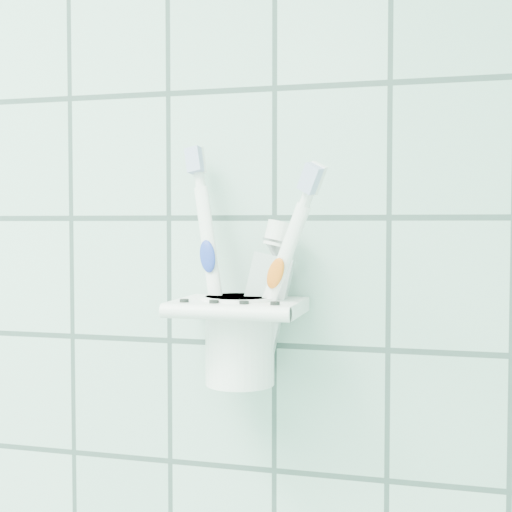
{
  "coord_description": "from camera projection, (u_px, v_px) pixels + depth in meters",
  "views": [
    {
      "loc": [
        0.83,
        0.52,
        1.37
      ],
      "look_at": [
        0.67,
        1.1,
        1.34
      ],
      "focal_mm": 50.0,
      "sensor_mm": 36.0,
      "label": 1
    }
  ],
  "objects": [
    {
      "name": "holder_bracket",
      "position": [
        239.0,
        308.0,
        0.66
      ],
      "size": [
        0.12,
        0.1,
        0.04
      ],
      "color": "white",
      "rests_on": "wall_back"
    },
    {
      "name": "cup",
      "position": [
        240.0,
        336.0,
        0.67
      ],
      "size": [
        0.07,
        0.07,
        0.08
      ],
      "color": "white",
      "rests_on": "holder_bracket"
    },
    {
      "name": "toothbrush_pink",
      "position": [
        226.0,
        257.0,
        0.66
      ],
      "size": [
        0.05,
        0.04,
        0.22
      ],
      "rotation": [
        -0.1,
        -0.19,
        -0.09
      ],
      "color": "white",
      "rests_on": "cup"
    },
    {
      "name": "toothbrush_blue",
      "position": [
        239.0,
        267.0,
        0.68
      ],
      "size": [
        0.07,
        0.07,
        0.19
      ],
      "rotation": [
        -0.42,
        0.28,
        -0.31
      ],
      "color": "white",
      "rests_on": "cup"
    },
    {
      "name": "toothbrush_orange",
      "position": [
        242.0,
        259.0,
        0.68
      ],
      "size": [
        0.09,
        0.06,
        0.21
      ],
      "rotation": [
        0.12,
        0.47,
        -0.31
      ],
      "color": "white",
      "rests_on": "cup"
    },
    {
      "name": "toothpaste_tube",
      "position": [
        248.0,
        285.0,
        0.66
      ],
      "size": [
        0.06,
        0.03,
        0.16
      ],
      "rotation": [
        -0.11,
        0.2,
        0.0
      ],
      "color": "silver",
      "rests_on": "cup"
    }
  ]
}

